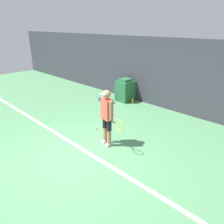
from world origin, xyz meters
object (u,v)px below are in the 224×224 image
equipment_bag (106,100)px  water_bottle (132,101)px  tennis_player (107,116)px  covered_chair (125,90)px  tennis_ball (96,128)px

equipment_bag → water_bottle: (0.94, 0.73, 0.04)m
tennis_player → covered_chair: bearing=136.3°
tennis_ball → tennis_player: bearing=-22.2°
tennis_player → water_bottle: tennis_player is taller
equipment_bag → water_bottle: 1.19m
tennis_ball → equipment_bag: equipment_bag is taller
covered_chair → water_bottle: 0.62m
covered_chair → tennis_player: bearing=-55.4°
tennis_player → covered_chair: size_ratio=1.61×
tennis_player → tennis_ball: size_ratio=24.05×
tennis_ball → equipment_bag: (-1.75, 2.13, 0.05)m
tennis_ball → equipment_bag: bearing=129.4°
tennis_ball → equipment_bag: size_ratio=0.10×
tennis_player → water_bottle: 3.79m
tennis_ball → water_bottle: 2.97m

